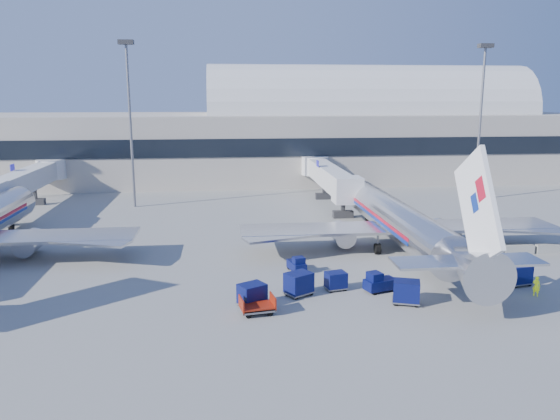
{
  "coord_description": "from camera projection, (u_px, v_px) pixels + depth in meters",
  "views": [
    {
      "loc": [
        -7.7,
        -47.02,
        15.36
      ],
      "look_at": [
        -2.01,
        6.0,
        4.15
      ],
      "focal_mm": 35.0,
      "sensor_mm": 36.0,
      "label": 1
    }
  ],
  "objects": [
    {
      "name": "jetbridge_mid",
      "position": [
        28.0,
        180.0,
        75.29
      ],
      "size": [
        4.4,
        27.5,
        6.25
      ],
      "color": "silver",
      "rests_on": "ground"
    },
    {
      "name": "ground",
      "position": [
        309.0,
        267.0,
        49.71
      ],
      "size": [
        260.0,
        260.0,
        0.0
      ],
      "primitive_type": "plane",
      "color": "gray",
      "rests_on": "ground"
    },
    {
      "name": "mast_west",
      "position": [
        129.0,
        100.0,
        73.77
      ],
      "size": [
        2.0,
        1.2,
        22.6
      ],
      "color": "slate",
      "rests_on": "ground"
    },
    {
      "name": "cart_solo_near",
      "position": [
        406.0,
        292.0,
        40.86
      ],
      "size": [
        2.42,
        2.12,
        1.79
      ],
      "rotation": [
        0.0,
        0.0,
        -0.33
      ],
      "color": "#090E44",
      "rests_on": "ground"
    },
    {
      "name": "jetbridge_near",
      "position": [
        327.0,
        175.0,
        79.68
      ],
      "size": [
        4.4,
        27.5,
        6.25
      ],
      "color": "silver",
      "rests_on": "ground"
    },
    {
      "name": "barrier_near",
      "position": [
        487.0,
        251.0,
        53.45
      ],
      "size": [
        3.0,
        0.55,
        0.9
      ],
      "primitive_type": "cube",
      "color": "#9E9E96",
      "rests_on": "ground"
    },
    {
      "name": "ramp_worker",
      "position": [
        536.0,
        286.0,
        42.51
      ],
      "size": [
        0.66,
        0.7,
        1.6
      ],
      "primitive_type": "imported",
      "rotation": [
        0.0,
        0.0,
        2.23
      ],
      "color": "#C2EF19",
      "rests_on": "ground"
    },
    {
      "name": "tug_lead",
      "position": [
        379.0,
        282.0,
        43.49
      ],
      "size": [
        2.8,
        2.01,
        1.65
      ],
      "rotation": [
        0.0,
        0.0,
        0.33
      ],
      "color": "#090E44",
      "rests_on": "ground"
    },
    {
      "name": "cart_open_red",
      "position": [
        258.0,
        308.0,
        39.07
      ],
      "size": [
        2.68,
        2.09,
        0.65
      ],
      "rotation": [
        0.0,
        0.0,
        0.17
      ],
      "color": "slate",
      "rests_on": "ground"
    },
    {
      "name": "airliner_main",
      "position": [
        401.0,
        222.0,
        54.54
      ],
      "size": [
        32.0,
        37.26,
        12.07
      ],
      "color": "silver",
      "rests_on": "ground"
    },
    {
      "name": "cart_train_c",
      "position": [
        252.0,
        294.0,
        40.37
      ],
      "size": [
        2.45,
        2.28,
        1.73
      ],
      "rotation": [
        0.0,
        0.0,
        0.52
      ],
      "color": "#090E44",
      "rests_on": "ground"
    },
    {
      "name": "barrier_mid",
      "position": [
        519.0,
        250.0,
        53.79
      ],
      "size": [
        3.0,
        0.55,
        0.9
      ],
      "primitive_type": "cube",
      "color": "#9E9E96",
      "rests_on": "ground"
    },
    {
      "name": "cart_train_a",
      "position": [
        336.0,
        280.0,
        43.86
      ],
      "size": [
        1.91,
        1.6,
        1.48
      ],
      "rotation": [
        0.0,
        0.0,
        0.21
      ],
      "color": "#090E44",
      "rests_on": "ground"
    },
    {
      "name": "terminal",
      "position": [
        189.0,
        139.0,
        101.2
      ],
      "size": [
        170.0,
        28.15,
        21.0
      ],
      "color": "#B2AA9E",
      "rests_on": "ground"
    },
    {
      "name": "mast_east",
      "position": [
        482.0,
        100.0,
        78.99
      ],
      "size": [
        2.0,
        1.2,
        22.6
      ],
      "color": "slate",
      "rests_on": "ground"
    },
    {
      "name": "cart_solo_far",
      "position": [
        518.0,
        274.0,
        44.97
      ],
      "size": [
        2.19,
        1.83,
        1.7
      ],
      "rotation": [
        0.0,
        0.0,
        0.2
      ],
      "color": "#090E44",
      "rests_on": "ground"
    },
    {
      "name": "tug_right",
      "position": [
        463.0,
        266.0,
        48.08
      ],
      "size": [
        2.29,
        2.36,
        1.43
      ],
      "rotation": [
        0.0,
        0.0,
        -0.83
      ],
      "color": "#090E44",
      "rests_on": "ground"
    },
    {
      "name": "cart_train_b",
      "position": [
        299.0,
        283.0,
        42.65
      ],
      "size": [
        2.58,
        2.42,
        1.82
      ],
      "rotation": [
        0.0,
        0.0,
        0.55
      ],
      "color": "#090E44",
      "rests_on": "ground"
    },
    {
      "name": "tug_left",
      "position": [
        297.0,
        265.0,
        48.38
      ],
      "size": [
        1.62,
        2.43,
        1.46
      ],
      "rotation": [
        0.0,
        0.0,
        1.81
      ],
      "color": "#090E44",
      "rests_on": "ground"
    },
    {
      "name": "barrier_far",
      "position": [
        550.0,
        249.0,
        54.14
      ],
      "size": [
        3.0,
        0.55,
        0.9
      ],
      "primitive_type": "cube",
      "color": "#9E9E96",
      "rests_on": "ground"
    }
  ]
}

